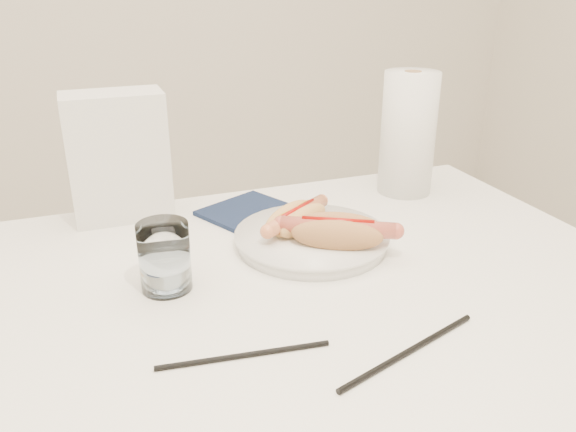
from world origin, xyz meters
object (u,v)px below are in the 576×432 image
object	(u,v)px
water_glass	(165,257)
hotdog_right	(338,232)
hotdog_left	(296,219)
plate	(312,240)
napkin_box	(118,157)
table	(262,323)
paper_towel_roll	(408,134)

from	to	relation	value
water_glass	hotdog_right	bearing A→B (deg)	1.23
hotdog_left	plate	bearing A→B (deg)	-90.11
napkin_box	water_glass	bearing A→B (deg)	-84.62
napkin_box	hotdog_left	bearing A→B (deg)	-39.72
table	hotdog_left	size ratio (longest dim) A/B	8.17
hotdog_left	paper_towel_roll	xyz separation A→B (m)	(0.30, 0.15, 0.08)
plate	water_glass	xyz separation A→B (m)	(-0.25, -0.06, 0.04)
hotdog_left	paper_towel_roll	world-z (taller)	paper_towel_roll
hotdog_right	table	bearing A→B (deg)	-130.26
table	napkin_box	size ratio (longest dim) A/B	5.14
hotdog_right	paper_towel_roll	size ratio (longest dim) A/B	0.70
table	napkin_box	world-z (taller)	napkin_box
hotdog_right	water_glass	distance (m)	0.28
hotdog_right	paper_towel_roll	xyz separation A→B (m)	(0.26, 0.23, 0.08)
hotdog_right	water_glass	xyz separation A→B (m)	(-0.28, -0.01, 0.01)
napkin_box	paper_towel_roll	size ratio (longest dim) A/B	0.94
hotdog_left	napkin_box	world-z (taller)	napkin_box
table	napkin_box	bearing A→B (deg)	114.41
plate	hotdog_right	distance (m)	0.07
plate	napkin_box	bearing A→B (deg)	139.12
plate	water_glass	size ratio (longest dim) A/B	2.44
paper_towel_roll	napkin_box	bearing A→B (deg)	173.10
plate	paper_towel_roll	size ratio (longest dim) A/B	1.01
table	paper_towel_roll	distance (m)	0.53
water_glass	paper_towel_roll	distance (m)	0.59
table	hotdog_right	distance (m)	0.19
plate	napkin_box	distance (m)	0.39
water_glass	napkin_box	distance (m)	0.31
hotdog_right	napkin_box	world-z (taller)	napkin_box
plate	hotdog_right	size ratio (longest dim) A/B	1.45
hotdog_right	napkin_box	size ratio (longest dim) A/B	0.74
hotdog_left	paper_towel_roll	bearing A→B (deg)	-8.16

